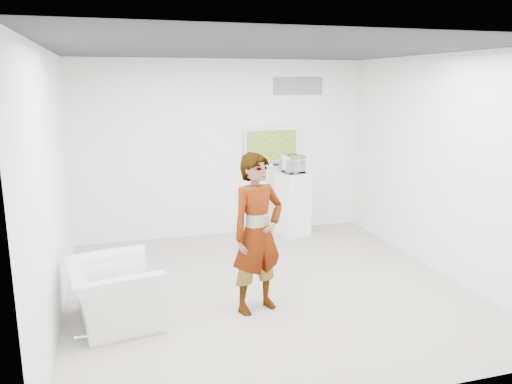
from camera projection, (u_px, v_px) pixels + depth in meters
room at (267, 175)px, 6.18m from camera, size 5.01×5.01×3.00m
tv at (271, 145)px, 8.70m from camera, size 1.00×0.08×0.60m
logo_decal at (298, 86)px, 8.66m from camera, size 0.90×0.02×0.30m
person at (257, 233)px, 5.70m from camera, size 0.79×0.64×1.86m
armchair at (114, 293)px, 5.51m from camera, size 1.08×1.19×0.69m
pedestal at (293, 204)px, 8.69m from camera, size 0.65×0.65×1.09m
floor_uplight at (285, 223)px, 8.95m from camera, size 0.24×0.24×0.30m
vitrine at (293, 164)px, 8.54m from camera, size 0.36×0.36×0.31m
console at (293, 167)px, 8.55m from camera, size 0.08×0.17×0.22m
wii_remote at (267, 165)px, 5.80m from camera, size 0.11×0.12×0.03m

